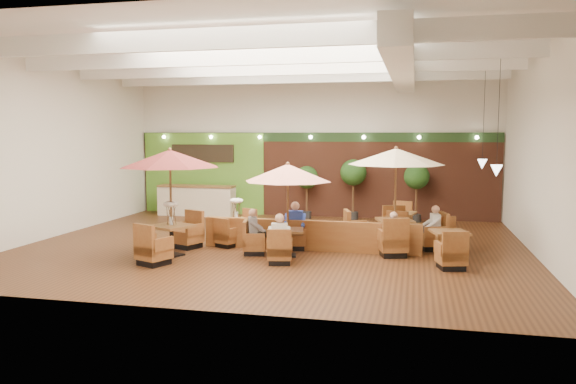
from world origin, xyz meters
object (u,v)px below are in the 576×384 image
(table_5, at_px, (400,225))
(topiary_0, at_px, (307,179))
(service_counter, at_px, (197,201))
(diner_2, at_px, (255,227))
(table_1, at_px, (286,188))
(topiary_2, at_px, (417,179))
(diner_3, at_px, (393,229))
(diner_0, at_px, (280,233))
(table_4, at_px, (449,246))
(table_0, at_px, (170,174))
(booth_divider, at_px, (310,235))
(topiary_1, at_px, (353,175))
(diner_1, at_px, (295,221))
(diner_4, at_px, (433,223))
(table_3, at_px, (237,225))
(table_2, at_px, (396,180))

(table_5, distance_m, topiary_0, 4.82)
(service_counter, height_order, diner_2, diner_2)
(table_1, distance_m, topiary_0, 6.56)
(topiary_2, distance_m, diner_2, 7.78)
(topiary_2, bearing_deg, table_5, -98.86)
(diner_2, distance_m, diner_3, 3.63)
(topiary_2, relative_size, diner_0, 2.65)
(table_4, bearing_deg, table_0, 173.05)
(booth_divider, xyz_separation_m, diner_2, (-1.33, -0.82, 0.33))
(topiary_1, bearing_deg, table_0, -118.92)
(table_5, relative_size, topiary_2, 1.28)
(diner_1, bearing_deg, diner_3, 167.85)
(table_5, bearing_deg, diner_4, -51.22)
(booth_divider, bearing_deg, table_1, -120.43)
(table_0, xyz_separation_m, diner_1, (2.97, 1.54, -1.36))
(table_3, relative_size, table_5, 0.90)
(booth_divider, height_order, diner_4, diner_4)
(table_2, relative_size, table_4, 1.10)
(table_1, xyz_separation_m, diner_2, (-0.84, 0.00, -1.04))
(booth_divider, height_order, table_4, table_4)
(table_5, xyz_separation_m, diner_0, (-2.78, -4.34, 0.39))
(service_counter, relative_size, table_3, 1.24)
(table_3, relative_size, diner_1, 2.81)
(diner_1, xyz_separation_m, diner_3, (2.68, -0.33, -0.05))
(table_3, height_order, topiary_2, topiary_2)
(table_0, xyz_separation_m, table_5, (5.75, 4.08, -1.77))
(booth_divider, height_order, topiary_2, topiary_2)
(table_5, bearing_deg, topiary_1, 131.68)
(diner_0, bearing_deg, topiary_2, 55.58)
(booth_divider, xyz_separation_m, table_4, (3.64, -0.40, -0.05))
(topiary_2, bearing_deg, diner_2, -122.56)
(table_0, relative_size, table_5, 1.10)
(table_1, xyz_separation_m, table_2, (2.74, 1.61, 0.13))
(booth_divider, distance_m, diner_2, 1.60)
(table_0, relative_size, topiary_1, 1.32)
(table_2, height_order, diner_3, table_2)
(diner_3, bearing_deg, topiary_0, 109.32)
(service_counter, distance_m, diner_1, 7.43)
(topiary_0, height_order, diner_0, topiary_0)
(table_2, bearing_deg, table_0, -174.29)
(table_3, bearing_deg, diner_1, 3.85)
(table_4, xyz_separation_m, table_5, (-1.30, 3.02, 0.01))
(diner_1, distance_m, diner_2, 1.27)
(diner_1, height_order, diner_2, diner_1)
(table_4, height_order, diner_2, diner_2)
(topiary_2, bearing_deg, diner_3, -95.57)
(topiary_0, bearing_deg, diner_3, -59.99)
(topiary_2, bearing_deg, diner_4, -84.62)
(topiary_2, relative_size, diner_2, 2.78)
(booth_divider, distance_m, table_5, 3.52)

